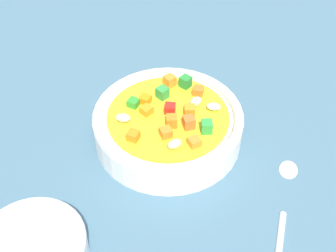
{
  "coord_description": "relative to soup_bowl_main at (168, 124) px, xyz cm",
  "views": [
    {
      "loc": [
        -15.66,
        38.29,
        42.61
      ],
      "look_at": [
        0.0,
        0.0,
        2.31
      ],
      "focal_mm": 47.71,
      "sensor_mm": 36.0,
      "label": 1
    }
  ],
  "objects": [
    {
      "name": "ground_plane",
      "position": [
        0.01,
        0.01,
        -3.61
      ],
      "size": [
        140.0,
        140.0,
        2.0
      ],
      "primitive_type": "cube",
      "color": "#42667A"
    },
    {
      "name": "soup_bowl_main",
      "position": [
        0.0,
        0.0,
        0.0
      ],
      "size": [
        19.19,
        19.19,
        5.82
      ],
      "color": "white",
      "rests_on": "ground_plane"
    },
    {
      "name": "spoon",
      "position": [
        -16.77,
        6.98,
        -2.23
      ],
      "size": [
        3.89,
        21.22,
        0.78
      ],
      "rotation": [
        0.0,
        0.0,
        4.82
      ],
      "color": "silver",
      "rests_on": "ground_plane"
    },
    {
      "name": "side_bowl_small",
      "position": [
        6.11,
        21.59,
        -0.76
      ],
      "size": [
        11.27,
        11.27,
        3.57
      ],
      "color": "white",
      "rests_on": "ground_plane"
    }
  ]
}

